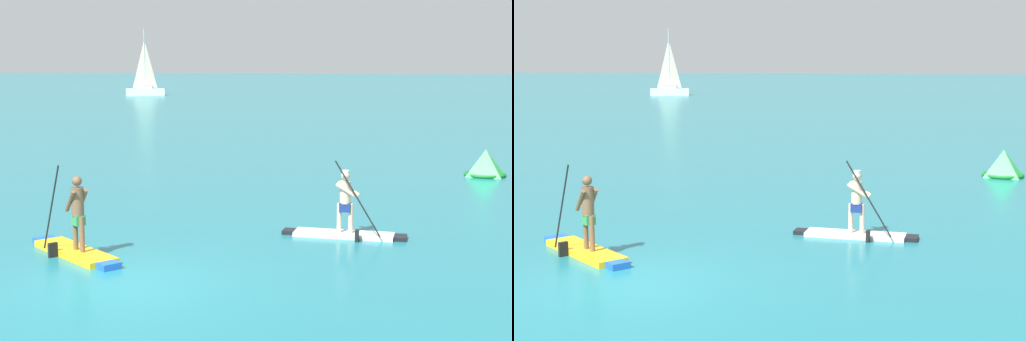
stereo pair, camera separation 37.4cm
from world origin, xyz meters
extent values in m
plane|color=#1E727F|center=(0.00, 0.00, 0.00)|extent=(440.00, 440.00, 0.00)
cube|color=yellow|center=(-1.88, 1.95, 0.07)|extent=(2.48, 2.13, 0.14)
cube|color=blue|center=(-3.04, 2.84, 0.07)|extent=(0.55, 0.58, 0.14)
cube|color=blue|center=(-0.72, 1.05, 0.07)|extent=(0.51, 0.52, 0.14)
cylinder|color=brown|center=(-1.84, 1.91, 0.52)|extent=(0.11, 0.11, 0.77)
cylinder|color=brown|center=(-1.61, 1.73, 0.52)|extent=(0.11, 0.11, 0.77)
cube|color=#338C4C|center=(-1.72, 1.82, 0.81)|extent=(0.34, 0.33, 0.22)
cylinder|color=brown|center=(-1.72, 1.82, 1.21)|extent=(0.26, 0.26, 0.62)
sphere|color=brown|center=(-1.72, 1.82, 1.66)|extent=(0.21, 0.21, 0.21)
cylinder|color=brown|center=(-1.86, 1.73, 1.24)|extent=(0.37, 0.32, 0.53)
cylinder|color=brown|center=(-1.67, 1.98, 1.24)|extent=(0.37, 0.32, 0.53)
cylinder|color=black|center=(-2.27, 1.69, 1.08)|extent=(0.70, 0.57, 1.94)
cube|color=black|center=(-2.27, 1.69, 0.16)|extent=(0.19, 0.21, 0.32)
cube|color=white|center=(3.68, 4.93, 0.05)|extent=(2.41, 0.80, 0.09)
cube|color=black|center=(5.02, 4.87, 0.05)|extent=(0.32, 0.49, 0.09)
cube|color=black|center=(2.34, 4.99, 0.05)|extent=(0.32, 0.43, 0.09)
cylinder|color=beige|center=(3.83, 4.92, 0.45)|extent=(0.11, 0.11, 0.71)
cylinder|color=beige|center=(3.56, 4.93, 0.45)|extent=(0.11, 0.11, 0.71)
cube|color=navy|center=(3.70, 4.93, 0.72)|extent=(0.27, 0.23, 0.22)
cylinder|color=beige|center=(3.70, 4.93, 1.08)|extent=(0.26, 0.26, 0.54)
sphere|color=beige|center=(3.70, 4.93, 1.48)|extent=(0.21, 0.21, 0.21)
cylinder|color=white|center=(3.70, 4.93, 1.58)|extent=(0.18, 0.18, 0.06)
cylinder|color=beige|center=(3.75, 5.08, 1.15)|extent=(0.55, 0.12, 0.37)
cylinder|color=beige|center=(3.74, 4.77, 1.15)|extent=(0.55, 0.12, 0.37)
cylinder|color=black|center=(4.03, 4.47, 1.02)|extent=(1.10, 0.09, 1.77)
cube|color=black|center=(4.03, 4.47, 0.11)|extent=(0.09, 0.20, 0.32)
pyramid|color=green|center=(7.84, 15.66, 0.49)|extent=(1.74, 1.74, 0.98)
torus|color=#167226|center=(7.84, 15.66, 0.06)|extent=(1.50, 1.50, 0.12)
cube|color=white|center=(-26.05, 72.79, 0.42)|extent=(4.58, 2.87, 0.84)
cylinder|color=#B2B2B7|center=(-26.05, 72.79, 4.32)|extent=(0.12, 0.12, 6.96)
pyramid|color=beige|center=(-26.05, 72.79, 3.75)|extent=(1.92, 0.76, 5.62)
cube|color=silver|center=(-26.05, 72.79, 1.09)|extent=(1.81, 1.41, 0.50)
camera|label=1|loc=(5.28, -13.05, 4.21)|focal=53.54mm
camera|label=2|loc=(5.64, -12.97, 4.21)|focal=53.54mm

